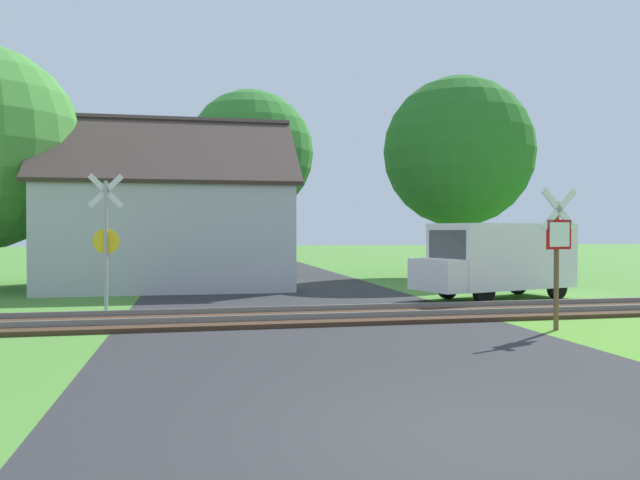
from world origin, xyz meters
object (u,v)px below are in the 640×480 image
(tree_center, at_px, (251,153))
(mail_truck, at_px, (498,257))
(stop_sign_near, at_px, (558,247))
(crossing_sign_far, at_px, (106,234))
(house, at_px, (171,231))
(tree_right, at_px, (458,152))

(tree_center, distance_m, mail_truck, 12.00)
(stop_sign_near, height_order, crossing_sign_far, crossing_sign_far)
(house, height_order, mail_truck, house)
(tree_right, relative_size, mail_truck, 1.66)
(stop_sign_near, xyz_separation_m, crossing_sign_far, (-9.40, 5.09, 0.24))
(house, bearing_deg, stop_sign_near, -55.39)
(crossing_sign_far, relative_size, tree_right, 0.40)
(stop_sign_near, height_order, tree_right, tree_right)
(tree_center, bearing_deg, mail_truck, -54.97)
(tree_center, height_order, mail_truck, tree_center)
(stop_sign_near, distance_m, tree_right, 14.94)
(mail_truck, bearing_deg, crossing_sign_far, 76.59)
(crossing_sign_far, height_order, tree_right, tree_right)
(crossing_sign_far, relative_size, house, 0.40)
(house, xyz_separation_m, mail_truck, (9.64, -6.24, -0.78))
(tree_right, bearing_deg, crossing_sign_far, -146.81)
(tree_center, bearing_deg, crossing_sign_far, -114.89)
(house, xyz_separation_m, tree_center, (3.15, 3.01, 3.26))
(crossing_sign_far, relative_size, tree_center, 0.44)
(tree_right, bearing_deg, mail_truck, -106.34)
(stop_sign_near, distance_m, mail_truck, 5.88)
(crossing_sign_far, distance_m, mail_truck, 11.06)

